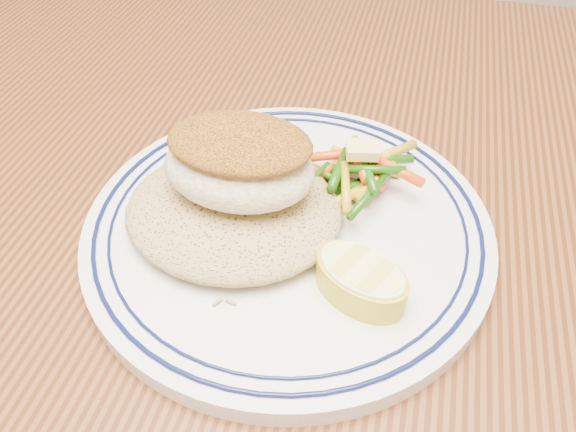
{
  "coord_description": "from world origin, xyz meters",
  "views": [
    {
      "loc": [
        0.02,
        -0.27,
        1.04
      ],
      "look_at": [
        -0.05,
        -0.0,
        0.77
      ],
      "focal_mm": 35.0,
      "sensor_mm": 36.0,
      "label": 1
    }
  ],
  "objects_px": {
    "rice_pilaf": "(233,207)",
    "lemon_wedge": "(361,279)",
    "fish_fillet": "(239,162)",
    "vegetable_pile": "(356,174)",
    "dining_table": "(346,324)",
    "plate": "(288,227)"
  },
  "relations": [
    {
      "from": "fish_fillet",
      "to": "lemon_wedge",
      "type": "relative_size",
      "value": 1.34
    },
    {
      "from": "lemon_wedge",
      "to": "rice_pilaf",
      "type": "bearing_deg",
      "value": 156.77
    },
    {
      "from": "fish_fillet",
      "to": "vegetable_pile",
      "type": "xyz_separation_m",
      "value": [
        0.07,
        0.05,
        -0.03
      ]
    },
    {
      "from": "fish_fillet",
      "to": "vegetable_pile",
      "type": "height_order",
      "value": "fish_fillet"
    },
    {
      "from": "rice_pilaf",
      "to": "fish_fillet",
      "type": "bearing_deg",
      "value": 66.94
    },
    {
      "from": "plate",
      "to": "rice_pilaf",
      "type": "relative_size",
      "value": 1.9
    },
    {
      "from": "fish_fillet",
      "to": "rice_pilaf",
      "type": "bearing_deg",
      "value": -113.06
    },
    {
      "from": "vegetable_pile",
      "to": "lemon_wedge",
      "type": "height_order",
      "value": "vegetable_pile"
    },
    {
      "from": "dining_table",
      "to": "plate",
      "type": "bearing_deg",
      "value": -176.41
    },
    {
      "from": "dining_table",
      "to": "lemon_wedge",
      "type": "bearing_deg",
      "value": -79.85
    },
    {
      "from": "rice_pilaf",
      "to": "dining_table",
      "type": "bearing_deg",
      "value": 8.74
    },
    {
      "from": "lemon_wedge",
      "to": "fish_fillet",
      "type": "bearing_deg",
      "value": 151.7
    },
    {
      "from": "plate",
      "to": "rice_pilaf",
      "type": "height_order",
      "value": "rice_pilaf"
    },
    {
      "from": "rice_pilaf",
      "to": "lemon_wedge",
      "type": "distance_m",
      "value": 0.1
    },
    {
      "from": "rice_pilaf",
      "to": "lemon_wedge",
      "type": "relative_size",
      "value": 1.98
    },
    {
      "from": "rice_pilaf",
      "to": "fish_fillet",
      "type": "distance_m",
      "value": 0.04
    },
    {
      "from": "vegetable_pile",
      "to": "lemon_wedge",
      "type": "bearing_deg",
      "value": -79.08
    },
    {
      "from": "dining_table",
      "to": "plate",
      "type": "distance_m",
      "value": 0.12
    },
    {
      "from": "rice_pilaf",
      "to": "vegetable_pile",
      "type": "bearing_deg",
      "value": 37.02
    },
    {
      "from": "plate",
      "to": "fish_fillet",
      "type": "distance_m",
      "value": 0.06
    },
    {
      "from": "dining_table",
      "to": "vegetable_pile",
      "type": "relative_size",
      "value": 14.41
    },
    {
      "from": "plate",
      "to": "lemon_wedge",
      "type": "xyz_separation_m",
      "value": [
        0.06,
        -0.05,
        0.02
      ]
    }
  ]
}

